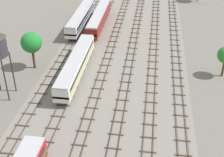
# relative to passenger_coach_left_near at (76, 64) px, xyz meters

# --- Properties ---
(ground_plane) EXTENTS (480.00, 480.00, 0.00)m
(ground_plane) POSITION_rel_passenger_coach_left_near_xyz_m (7.41, 8.34, -2.61)
(ground_plane) COLOR slate
(ballast_bed) EXTENTS (28.69, 176.00, 0.01)m
(ballast_bed) POSITION_rel_passenger_coach_left_near_xyz_m (7.41, 8.34, -2.61)
(ballast_bed) COLOR gray
(ballast_bed) RESTS_ON ground
(track_far_left) EXTENTS (2.40, 126.00, 0.29)m
(track_far_left) POSITION_rel_passenger_coach_left_near_xyz_m (-4.94, 9.34, -2.48)
(track_far_left) COLOR #47382D
(track_far_left) RESTS_ON ground
(track_left) EXTENTS (2.40, 126.00, 0.29)m
(track_left) POSITION_rel_passenger_coach_left_near_xyz_m (0.00, 9.34, -2.48)
(track_left) COLOR #47382D
(track_left) RESTS_ON ground
(track_centre_left) EXTENTS (2.40, 126.00, 0.29)m
(track_centre_left) POSITION_rel_passenger_coach_left_near_xyz_m (4.94, 9.34, -2.48)
(track_centre_left) COLOR #47382D
(track_centre_left) RESTS_ON ground
(track_centre) EXTENTS (2.40, 126.00, 0.29)m
(track_centre) POSITION_rel_passenger_coach_left_near_xyz_m (9.88, 9.34, -2.48)
(track_centre) COLOR #47382D
(track_centre) RESTS_ON ground
(track_centre_right) EXTENTS (2.40, 126.00, 0.29)m
(track_centre_right) POSITION_rel_passenger_coach_left_near_xyz_m (14.81, 9.34, -2.48)
(track_centre_right) COLOR #47382D
(track_centre_right) RESTS_ON ground
(track_right) EXTENTS (2.40, 126.00, 0.29)m
(track_right) POSITION_rel_passenger_coach_left_near_xyz_m (19.75, 9.34, -2.48)
(track_right) COLOR #47382D
(track_right) RESTS_ON ground
(passenger_coach_left_near) EXTENTS (2.96, 22.00, 3.80)m
(passenger_coach_left_near) POSITION_rel_passenger_coach_left_near_xyz_m (0.00, 0.00, 0.00)
(passenger_coach_left_near) COLOR white
(passenger_coach_left_near) RESTS_ON ground
(passenger_coach_far_left_mid) EXTENTS (2.96, 22.00, 3.80)m
(passenger_coach_far_left_mid) POSITION_rel_passenger_coach_left_near_xyz_m (-4.94, 25.41, 0.00)
(passenger_coach_far_left_mid) COLOR white
(passenger_coach_far_left_mid) RESTS_ON ground
(passenger_coach_left_midfar) EXTENTS (2.96, 22.00, 3.80)m
(passenger_coach_left_midfar) POSITION_rel_passenger_coach_left_near_xyz_m (0.00, 25.90, 0.00)
(passenger_coach_left_midfar) COLOR maroon
(passenger_coach_left_midfar) RESTS_ON ground
(lineside_tree_2) EXTENTS (4.17, 4.17, 7.79)m
(lineside_tree_2) POSITION_rel_passenger_coach_left_near_xyz_m (-9.37, 1.93, 3.04)
(lineside_tree_2) COLOR #4C331E
(lineside_tree_2) RESTS_ON ground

